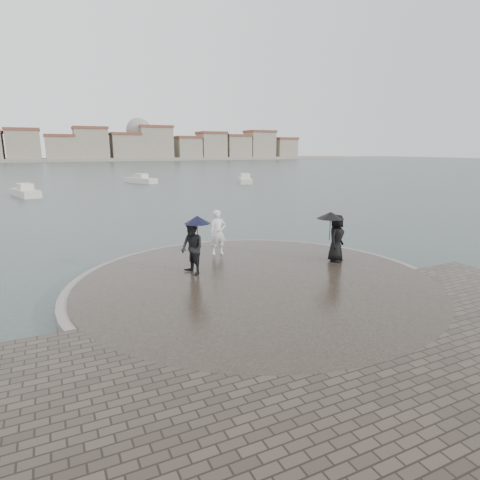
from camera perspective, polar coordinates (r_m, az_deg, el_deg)
ground at (r=11.04m, az=11.15°, el=-12.41°), size 400.00×400.00×0.00m
kerb_ring at (r=13.72m, az=2.37°, el=-6.35°), size 12.50×12.50×0.32m
quay_tip at (r=13.71m, az=2.38°, el=-6.27°), size 11.90×11.90×0.36m
statue at (r=16.61m, az=-3.15°, el=1.09°), size 0.72×0.51×1.86m
visitor_left at (r=14.05m, az=-6.70°, el=-0.45°), size 1.17×1.09×2.04m
visitor_right at (r=15.95m, az=13.35°, el=1.02°), size 1.33×1.12×1.95m
far_skyline at (r=168.62m, az=-26.41°, el=11.84°), size 260.00×20.00×37.00m
boats at (r=52.74m, az=-12.85°, el=7.84°), size 30.57×17.11×1.50m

